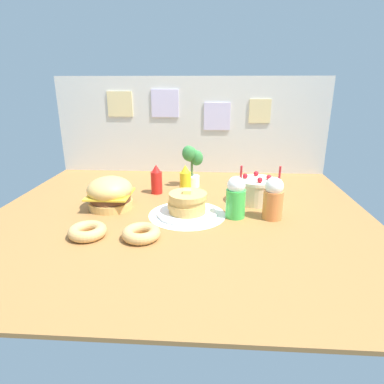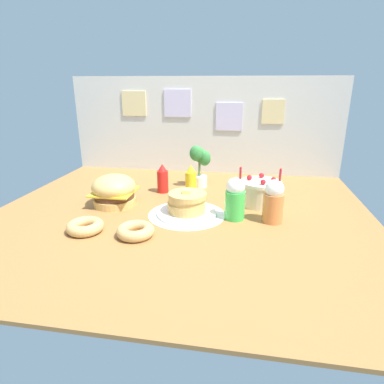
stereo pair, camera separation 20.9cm
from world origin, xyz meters
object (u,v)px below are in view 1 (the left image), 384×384
Objects in this scene: mustard_bottle at (185,181)px; donut_chocolate at (141,233)px; pancake_stack at (187,205)px; orange_float_cup at (273,198)px; burger at (110,193)px; layer_cake at (256,190)px; cream_soda_cup at (236,197)px; potted_plant at (192,165)px; ketchup_bottle at (156,180)px; donut_pink_glaze at (87,231)px.

donut_chocolate is (-0.18, -0.78, -0.07)m from mustard_bottle.
orange_float_cup reaches higher than pancake_stack.
burger is 1.02m from layer_cake.
mustard_bottle is at bearing 163.93° from layer_cake.
orange_float_cup is at bearing 23.68° from donut_chocolate.
cream_soda_cup is at bearing -50.64° from mustard_bottle.
cream_soda_cup is 0.70m from potted_plant.
burger is 0.88× the size of orange_float_cup.
layer_cake is 0.54m from mustard_bottle.
donut_chocolate is at bearing -147.30° from cream_soda_cup.
mustard_bottle is 0.80m from donut_chocolate.
potted_plant is (-0.55, 0.63, 0.05)m from orange_float_cup.
donut_chocolate is (-0.70, -0.63, -0.05)m from layer_cake.
potted_plant is at bearing 36.25° from ketchup_bottle.
potted_plant is at bearing 144.68° from layer_cake.
burger is at bearing 90.40° from donut_pink_glaze.
ketchup_bottle is at bearing 122.74° from pancake_stack.
layer_cake is (0.47, 0.27, 0.02)m from pancake_stack.
layer_cake is 0.76m from ketchup_bottle.
burger is 0.85m from cream_soda_cup.
cream_soda_cup is at bearing -36.91° from ketchup_bottle.
orange_float_cup is 0.84m from potted_plant.
layer_cake is 0.94m from donut_chocolate.
donut_pink_glaze is (-0.48, -0.77, -0.07)m from mustard_bottle.
mustard_bottle is (0.48, 0.33, 0.00)m from burger.
orange_float_cup is 1.12m from donut_pink_glaze.
ketchup_bottle reaches higher than donut_chocolate.
ketchup_bottle is 0.67× the size of orange_float_cup.
potted_plant reaches higher than orange_float_cup.
donut_chocolate is at bearing -1.13° from donut_pink_glaze.
ketchup_bottle is 0.92m from orange_float_cup.
ketchup_bottle reaches higher than burger.
pancake_stack is at bearing 57.66° from donut_chocolate.
mustard_bottle is (-0.52, 0.15, 0.02)m from layer_cake.
orange_float_cup is (0.54, -0.02, 0.07)m from pancake_stack.
ketchup_bottle is 1.00× the size of mustard_bottle.
cream_soda_cup is at bearing -7.33° from burger.
donut_chocolate is (-0.53, -0.34, -0.10)m from cream_soda_cup.
potted_plant is at bearing 44.63° from burger.
donut_pink_glaze is at bearing -148.15° from layer_cake.
mustard_bottle reaches higher than layer_cake.
orange_float_cup is (0.59, -0.44, 0.03)m from mustard_bottle.
pancake_stack is 0.31m from cream_soda_cup.
layer_cake is 0.83× the size of cream_soda_cup.
layer_cake is 1.34× the size of donut_pink_glaze.
ketchup_bottle is 0.22m from mustard_bottle.
layer_cake is 1.34× the size of donut_chocolate.
donut_chocolate is (0.31, -0.45, -0.07)m from burger.
orange_float_cup is at bearing -6.13° from burger.
pancake_stack is 0.54m from layer_cake.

